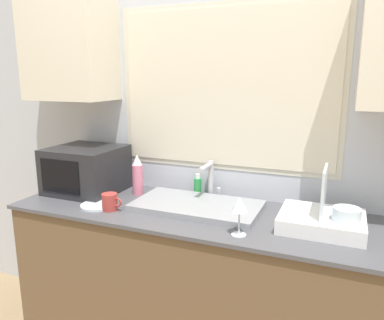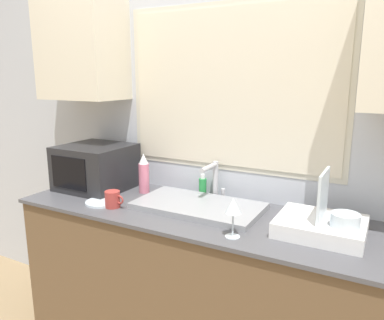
# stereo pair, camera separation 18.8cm
# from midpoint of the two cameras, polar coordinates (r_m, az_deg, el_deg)

# --- Properties ---
(countertop) EXTENTS (2.09, 0.64, 0.92)m
(countertop) POSITION_cam_midpoint_polar(r_m,az_deg,el_deg) (2.17, -0.76, -19.48)
(countertop) COLOR brown
(countertop) RESTS_ON ground_plane
(wall_back) EXTENTS (6.00, 0.38, 2.60)m
(wall_back) POSITION_cam_midpoint_polar(r_m,az_deg,el_deg) (2.12, 2.36, 7.08)
(wall_back) COLOR silver
(wall_back) RESTS_ON ground_plane
(sink_basin) EXTENTS (0.67, 0.37, 0.03)m
(sink_basin) POSITION_cam_midpoint_polar(r_m,az_deg,el_deg) (2.01, -1.91, -7.00)
(sink_basin) COLOR gray
(sink_basin) RESTS_ON countertop
(faucet) EXTENTS (0.08, 0.19, 0.22)m
(faucet) POSITION_cam_midpoint_polar(r_m,az_deg,el_deg) (2.14, 0.22, -2.53)
(faucet) COLOR #B7B7BC
(faucet) RESTS_ON countertop
(microwave) EXTENTS (0.41, 0.39, 0.27)m
(microwave) POSITION_cam_midpoint_polar(r_m,az_deg,el_deg) (2.39, -18.00, -1.39)
(microwave) COLOR #232326
(microwave) RESTS_ON countertop
(dish_rack) EXTENTS (0.38, 0.32, 0.29)m
(dish_rack) POSITION_cam_midpoint_polar(r_m,az_deg,el_deg) (1.81, 16.64, -8.66)
(dish_rack) COLOR white
(dish_rack) RESTS_ON countertop
(spray_bottle) EXTENTS (0.06, 0.06, 0.24)m
(spray_bottle) POSITION_cam_midpoint_polar(r_m,az_deg,el_deg) (2.26, -10.68, -2.32)
(spray_bottle) COLOR #D8728C
(spray_bottle) RESTS_ON countertop
(soap_bottle) EXTENTS (0.05, 0.05, 0.13)m
(soap_bottle) POSITION_cam_midpoint_polar(r_m,az_deg,el_deg) (2.21, -1.56, -4.04)
(soap_bottle) COLOR #268C3F
(soap_bottle) RESTS_ON countertop
(mug_near_sink) EXTENTS (0.11, 0.08, 0.09)m
(mug_near_sink) POSITION_cam_midpoint_polar(r_m,az_deg,el_deg) (2.05, -15.01, -6.23)
(mug_near_sink) COLOR #A53833
(mug_near_sink) RESTS_ON countertop
(wine_glass) EXTENTS (0.07, 0.07, 0.18)m
(wine_glass) POSITION_cam_midpoint_polar(r_m,az_deg,el_deg) (1.65, 4.02, -7.02)
(wine_glass) COLOR silver
(wine_glass) RESTS_ON countertop
(small_plate) EXTENTS (0.19, 0.19, 0.01)m
(small_plate) POSITION_cam_midpoint_polar(r_m,az_deg,el_deg) (2.13, -16.64, -6.66)
(small_plate) COLOR silver
(small_plate) RESTS_ON countertop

